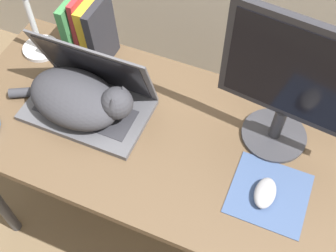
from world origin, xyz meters
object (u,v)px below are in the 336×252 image
object	(u,v)px
laptop	(90,97)
cat	(79,99)
book_row	(90,31)
external_monitor	(292,84)
computer_mouse	(265,193)

from	to	relation	value
laptop	cat	xyz separation A→B (m)	(-0.01, -0.03, 0.02)
laptop	book_row	world-z (taller)	book_row
laptop	external_monitor	bearing A→B (deg)	11.19
computer_mouse	book_row	bearing A→B (deg)	156.91
external_monitor	computer_mouse	size ratio (longest dim) A/B	4.52
cat	book_row	world-z (taller)	book_row
cat	book_row	distance (m)	0.26
external_monitor	laptop	bearing A→B (deg)	-168.81
laptop	book_row	bearing A→B (deg)	116.14
computer_mouse	cat	bearing A→B (deg)	174.36
laptop	cat	distance (m)	0.04
laptop	computer_mouse	distance (m)	0.61
laptop	cat	bearing A→B (deg)	-113.39
computer_mouse	book_row	xyz separation A→B (m)	(-0.70, 0.30, 0.10)
laptop	computer_mouse	size ratio (longest dim) A/B	3.93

